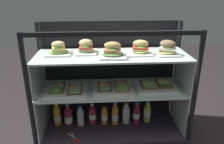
{
  "coord_description": "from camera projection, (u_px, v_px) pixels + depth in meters",
  "views": [
    {
      "loc": [
        -0.11,
        -1.71,
        1.24
      ],
      "look_at": [
        0.0,
        0.0,
        0.58
      ],
      "focal_mm": 35.29,
      "sensor_mm": 36.0,
      "label": 1
    }
  ],
  "objects": [
    {
      "name": "juice_bottle_front_fourth",
      "position": [
        126.0,
        115.0,
        2.06
      ],
      "size": [
        0.07,
        0.07,
        0.2
      ],
      "color": "white",
      "rests_on": "case_base_deck"
    },
    {
      "name": "ground_plane",
      "position": [
        112.0,
        131.0,
        2.05
      ],
      "size": [
        6.0,
        6.0,
        0.02
      ],
      "primitive_type": "cube",
      "color": "black",
      "rests_on": "ground"
    },
    {
      "name": "plated_roll_sandwich_center",
      "position": [
        59.0,
        50.0,
        1.77
      ],
      "size": [
        0.19,
        0.19,
        0.11
      ],
      "color": "white",
      "rests_on": "shelf_upper_glass"
    },
    {
      "name": "plated_roll_sandwich_near_right_corner",
      "position": [
        167.0,
        49.0,
        1.76
      ],
      "size": [
        0.17,
        0.17,
        0.12
      ],
      "color": "white",
      "rests_on": "shelf_upper_glass"
    },
    {
      "name": "shelf_upper_glass",
      "position": [
        112.0,
        55.0,
        1.78
      ],
      "size": [
        1.24,
        0.43,
        0.01
      ],
      "primitive_type": "cube",
      "color": "silver",
      "rests_on": "riser_upper_tier"
    },
    {
      "name": "juice_bottle_back_left",
      "position": [
        137.0,
        114.0,
        2.05
      ],
      "size": [
        0.06,
        0.06,
        0.22
      ],
      "color": "#952047",
      "rests_on": "case_base_deck"
    },
    {
      "name": "kitchen_scissors",
      "position": [
        76.0,
        139.0,
        1.85
      ],
      "size": [
        0.13,
        0.16,
        0.01
      ],
      "color": "silver",
      "rests_on": "case_base_deck"
    },
    {
      "name": "plated_roll_sandwich_far_right",
      "position": [
        112.0,
        52.0,
        1.71
      ],
      "size": [
        0.21,
        0.21,
        0.12
      ],
      "color": "white",
      "rests_on": "shelf_upper_glass"
    },
    {
      "name": "juice_bottle_front_left_end",
      "position": [
        115.0,
        115.0,
        2.04
      ],
      "size": [
        0.06,
        0.06,
        0.23
      ],
      "color": "gold",
      "rests_on": "case_base_deck"
    },
    {
      "name": "riser_upper_tier",
      "position": [
        112.0,
        73.0,
        1.84
      ],
      "size": [
        1.22,
        0.41,
        0.29
      ],
      "color": "silver",
      "rests_on": "shelf_lower_glass"
    },
    {
      "name": "shelf_lower_glass",
      "position": [
        112.0,
        89.0,
        1.89
      ],
      "size": [
        1.24,
        0.43,
        0.01
      ],
      "primitive_type": "cube",
      "color": "silver",
      "rests_on": "riser_lower_tier"
    },
    {
      "name": "open_sandwich_tray_right_of_center",
      "position": [
        156.0,
        85.0,
        1.91
      ],
      "size": [
        0.34,
        0.28,
        0.06
      ],
      "color": "white",
      "rests_on": "shelf_lower_glass"
    },
    {
      "name": "juice_bottle_back_right",
      "position": [
        81.0,
        118.0,
        2.03
      ],
      "size": [
        0.06,
        0.06,
        0.2
      ],
      "color": "white",
      "rests_on": "case_base_deck"
    },
    {
      "name": "case_base_deck",
      "position": [
        112.0,
        128.0,
        2.04
      ],
      "size": [
        1.3,
        0.49,
        0.04
      ],
      "primitive_type": "cube",
      "color": "#342C37",
      "rests_on": "ground"
    },
    {
      "name": "case_frame",
      "position": [
        111.0,
        72.0,
        1.96
      ],
      "size": [
        1.3,
        0.49,
        0.96
      ],
      "color": "black",
      "rests_on": "ground"
    },
    {
      "name": "riser_lower_tier",
      "position": [
        112.0,
        109.0,
        1.96
      ],
      "size": [
        1.22,
        0.41,
        0.37
      ],
      "color": "silver",
      "rests_on": "case_base_deck"
    },
    {
      "name": "juice_bottle_front_right_end",
      "position": [
        57.0,
        116.0,
        2.03
      ],
      "size": [
        0.07,
        0.07,
        0.24
      ],
      "color": "gold",
      "rests_on": "case_base_deck"
    },
    {
      "name": "open_sandwich_tray_far_right",
      "position": [
        66.0,
        89.0,
        1.83
      ],
      "size": [
        0.34,
        0.28,
        0.06
      ],
      "color": "white",
      "rests_on": "shelf_lower_glass"
    },
    {
      "name": "juice_bottle_back_center",
      "position": [
        104.0,
        116.0,
        2.05
      ],
      "size": [
        0.06,
        0.06,
        0.19
      ],
      "color": "orange",
      "rests_on": "case_base_deck"
    },
    {
      "name": "juice_bottle_front_middle",
      "position": [
        147.0,
        113.0,
        2.08
      ],
      "size": [
        0.07,
        0.07,
        0.22
      ],
      "color": "#BFD14D",
      "rests_on": "case_base_deck"
    },
    {
      "name": "juice_bottle_tucked_behind",
      "position": [
        93.0,
        115.0,
        2.05
      ],
      "size": [
        0.06,
        0.06,
        0.21
      ],
      "color": "#9A2D3D",
      "rests_on": "case_base_deck"
    },
    {
      "name": "plated_roll_sandwich_mid_left",
      "position": [
        86.0,
        48.0,
        1.8
      ],
      "size": [
        0.17,
        0.17,
        0.12
      ],
      "color": "white",
      "rests_on": "shelf_upper_glass"
    },
    {
      "name": "open_sandwich_tray_center",
      "position": [
        113.0,
        87.0,
        1.87
      ],
      "size": [
        0.34,
        0.28,
        0.06
      ],
      "color": "white",
      "rests_on": "shelf_lower_glass"
    },
    {
      "name": "juice_bottle_near_post",
      "position": [
        68.0,
        117.0,
        2.03
      ],
      "size": [
        0.07,
        0.07,
        0.22
      ],
      "color": "maroon",
      "rests_on": "case_base_deck"
    },
    {
      "name": "plated_roll_sandwich_right_of_center",
      "position": [
        140.0,
        48.0,
        1.78
      ],
      "size": [
        0.18,
        0.18,
        0.12
      ],
      "color": "white",
      "rests_on": "shelf_upper_glass"
    }
  ]
}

